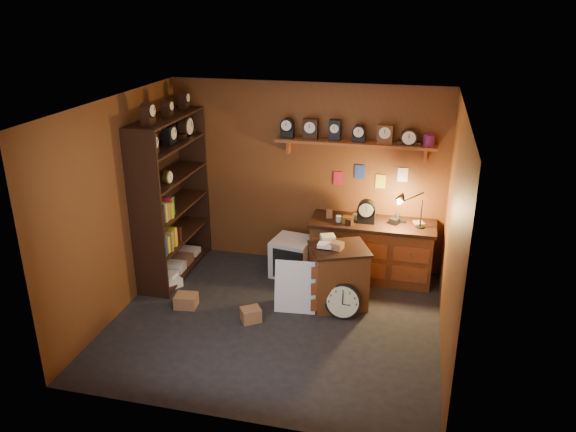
% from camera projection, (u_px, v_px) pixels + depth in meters
% --- Properties ---
extents(floor, '(4.00, 4.00, 0.00)m').
position_uv_depth(floor, '(276.00, 321.00, 7.03)').
color(floor, black).
rests_on(floor, ground).
extents(room_shell, '(4.02, 3.62, 2.71)m').
position_uv_depth(room_shell, '(281.00, 188.00, 6.49)').
color(room_shell, brown).
rests_on(room_shell, ground).
extents(shelving_unit, '(0.47, 1.60, 2.58)m').
position_uv_depth(shelving_unit, '(169.00, 191.00, 7.85)').
color(shelving_unit, black).
rests_on(shelving_unit, ground).
extents(workbench, '(1.74, 0.66, 1.36)m').
position_uv_depth(workbench, '(371.00, 247.00, 7.97)').
color(workbench, brown).
rests_on(workbench, ground).
extents(low_cabinet, '(0.89, 0.83, 0.90)m').
position_uv_depth(low_cabinet, '(338.00, 274.00, 7.25)').
color(low_cabinet, brown).
rests_on(low_cabinet, ground).
extents(big_round_clock, '(0.46, 0.16, 0.46)m').
position_uv_depth(big_round_clock, '(343.00, 301.00, 7.03)').
color(big_round_clock, black).
rests_on(big_round_clock, ground).
extents(white_panel, '(0.54, 0.19, 0.70)m').
position_uv_depth(white_panel, '(295.00, 310.00, 7.26)').
color(white_panel, silver).
rests_on(white_panel, ground).
extents(mini_fridge, '(0.61, 0.63, 0.55)m').
position_uv_depth(mini_fridge, '(292.00, 257.00, 8.11)').
color(mini_fridge, silver).
rests_on(mini_fridge, ground).
extents(floor_box_a, '(0.31, 0.27, 0.17)m').
position_uv_depth(floor_box_a, '(186.00, 301.00, 7.32)').
color(floor_box_a, '#966641').
rests_on(floor_box_a, ground).
extents(floor_box_b, '(0.33, 0.34, 0.13)m').
position_uv_depth(floor_box_b, '(171.00, 282.00, 7.83)').
color(floor_box_b, white).
rests_on(floor_box_b, ground).
extents(floor_box_c, '(0.30, 0.29, 0.18)m').
position_uv_depth(floor_box_c, '(251.00, 315.00, 6.99)').
color(floor_box_c, '#966641').
rests_on(floor_box_c, ground).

